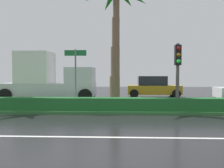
{
  "coord_description": "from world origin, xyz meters",
  "views": [
    {
      "loc": [
        0.89,
        -5.43,
        1.96
      ],
      "look_at": [
        0.28,
        9.11,
        1.32
      ],
      "focal_mm": 39.47,
      "sensor_mm": 36.0,
      "label": 1
    }
  ],
  "objects_px": {
    "palm_tree_centre_left": "(116,9)",
    "box_truck_lead": "(49,79)",
    "street_name_sign": "(76,71)",
    "traffic_signal_median_right": "(178,65)",
    "car_in_traffic_leading": "(153,87)"
  },
  "relations": [
    {
      "from": "palm_tree_centre_left",
      "to": "car_in_traffic_leading",
      "type": "height_order",
      "value": "palm_tree_centre_left"
    },
    {
      "from": "traffic_signal_median_right",
      "to": "car_in_traffic_leading",
      "type": "bearing_deg",
      "value": 90.68
    },
    {
      "from": "traffic_signal_median_right",
      "to": "box_truck_lead",
      "type": "distance_m",
      "value": 9.63
    },
    {
      "from": "box_truck_lead",
      "to": "palm_tree_centre_left",
      "type": "bearing_deg",
      "value": -34.85
    },
    {
      "from": "palm_tree_centre_left",
      "to": "traffic_signal_median_right",
      "type": "xyz_separation_m",
      "value": [
        2.98,
        -2.07,
        -3.17
      ]
    },
    {
      "from": "traffic_signal_median_right",
      "to": "palm_tree_centre_left",
      "type": "bearing_deg",
      "value": 145.14
    },
    {
      "from": "street_name_sign",
      "to": "box_truck_lead",
      "type": "relative_size",
      "value": 0.47
    },
    {
      "from": "palm_tree_centre_left",
      "to": "street_name_sign",
      "type": "distance_m",
      "value": 4.34
    },
    {
      "from": "traffic_signal_median_right",
      "to": "street_name_sign",
      "type": "bearing_deg",
      "value": 175.43
    },
    {
      "from": "palm_tree_centre_left",
      "to": "box_truck_lead",
      "type": "bearing_deg",
      "value": 145.15
    },
    {
      "from": "palm_tree_centre_left",
      "to": "street_name_sign",
      "type": "relative_size",
      "value": 2.37
    },
    {
      "from": "street_name_sign",
      "to": "palm_tree_centre_left",
      "type": "bearing_deg",
      "value": 39.93
    },
    {
      "from": "box_truck_lead",
      "to": "car_in_traffic_leading",
      "type": "height_order",
      "value": "box_truck_lead"
    },
    {
      "from": "traffic_signal_median_right",
      "to": "box_truck_lead",
      "type": "relative_size",
      "value": 0.5
    },
    {
      "from": "traffic_signal_median_right",
      "to": "car_in_traffic_leading",
      "type": "height_order",
      "value": "traffic_signal_median_right"
    }
  ]
}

